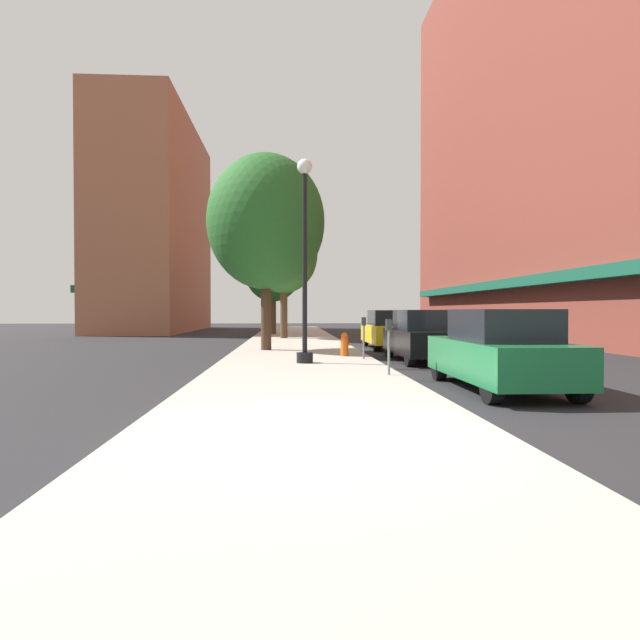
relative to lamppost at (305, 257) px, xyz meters
The scene contains 14 objects.
ground_plane 10.55m from the lamppost, 67.53° to the left, with size 90.00×90.00×0.00m, color #232326.
sidewalk_slab 10.76m from the lamppost, 90.88° to the left, with size 4.80×50.00×0.12m, color #A8A399.
building_right_brick 22.66m from the lamppost, 41.85° to the left, with size 6.80×40.00×28.09m.
building_far_background 30.84m from the lamppost, 111.55° to the left, with size 6.80×18.00×16.74m.
lamppost is the anchor object (origin of this frame).
fire_hydrant 3.75m from the lamppost, 57.71° to the left, with size 0.33×0.26×0.79m.
parking_meter_near 3.16m from the lamppost, 31.29° to the left, with size 0.14×0.09×1.31m.
parking_meter_far 4.20m from the lamppost, 57.74° to the right, with size 0.14×0.09×1.31m.
tree_near 14.18m from the lamppost, 92.97° to the left, with size 3.76×3.76×6.82m.
tree_mid 5.68m from the lamppost, 104.43° to the left, with size 4.54×4.54×7.56m.
tree_far 19.49m from the lamppost, 94.39° to the left, with size 3.85×3.85×6.54m.
car_green 6.56m from the lamppost, 51.06° to the right, with size 1.80×4.30×1.66m.
car_black 4.74m from the lamppost, 20.16° to the left, with size 1.80×4.30×1.66m.
car_yellow 8.48m from the lamppost, 61.84° to the left, with size 1.80×4.30×1.66m.
Camera 1 is at (-0.31, -6.53, 1.63)m, focal length 29.52 mm.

